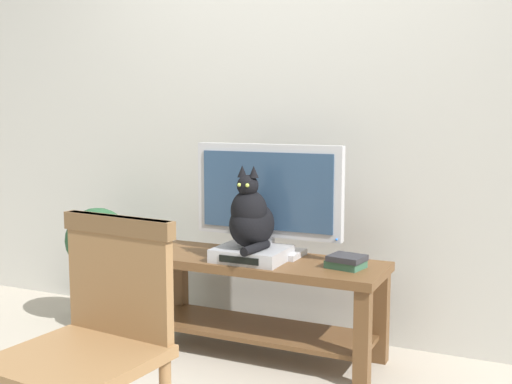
{
  "coord_description": "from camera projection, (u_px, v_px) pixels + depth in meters",
  "views": [
    {
      "loc": [
        1.31,
        -2.3,
        1.26
      ],
      "look_at": [
        -0.01,
        0.53,
        0.86
      ],
      "focal_mm": 44.72,
      "sensor_mm": 36.0,
      "label": 1
    }
  ],
  "objects": [
    {
      "name": "book_stack",
      "position": [
        346.0,
        261.0,
        3.04
      ],
      "size": [
        0.19,
        0.17,
        0.06
      ],
      "color": "#38664C",
      "rests_on": "tv_stand"
    },
    {
      "name": "wooden_chair",
      "position": [
        94.0,
        334.0,
        2.05
      ],
      "size": [
        0.5,
        0.5,
        0.91
      ],
      "color": "olive",
      "rests_on": "ground"
    },
    {
      "name": "cat",
      "position": [
        251.0,
        218.0,
        3.16
      ],
      "size": [
        0.22,
        0.34,
        0.42
      ],
      "color": "black",
      "rests_on": "media_box"
    },
    {
      "name": "tv",
      "position": [
        268.0,
        197.0,
        3.29
      ],
      "size": [
        0.8,
        0.2,
        0.58
      ],
      "color": "#B7B7BC",
      "rests_on": "tv_stand"
    },
    {
      "name": "potted_plant",
      "position": [
        98.0,
        259.0,
        3.68
      ],
      "size": [
        0.37,
        0.37,
        0.7
      ],
      "color": "beige",
      "rests_on": "ground"
    },
    {
      "name": "tv_stand",
      "position": [
        260.0,
        288.0,
        3.26
      ],
      "size": [
        1.28,
        0.45,
        0.51
      ],
      "color": "brown",
      "rests_on": "ground"
    },
    {
      "name": "media_box",
      "position": [
        252.0,
        254.0,
        3.2
      ],
      "size": [
        0.35,
        0.3,
        0.07
      ],
      "color": "#ADADB2",
      "rests_on": "tv_stand"
    },
    {
      "name": "back_wall",
      "position": [
        296.0,
        85.0,
        3.54
      ],
      "size": [
        7.0,
        0.12,
        2.8
      ],
      "primitive_type": "cube",
      "color": "beige",
      "rests_on": "ground"
    }
  ]
}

